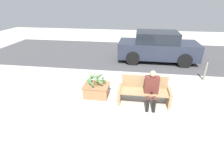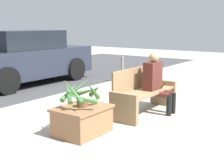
# 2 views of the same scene
# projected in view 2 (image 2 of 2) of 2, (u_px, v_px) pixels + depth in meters

# --- Properties ---
(ground_plane) EXTENTS (30.00, 30.00, 0.00)m
(ground_plane) POSITION_uv_depth(u_px,v_px,m) (157.00, 113.00, 6.32)
(ground_plane) COLOR #ADA89E
(bench) EXTENTS (1.72, 0.59, 0.91)m
(bench) POSITION_uv_depth(u_px,v_px,m) (143.00, 93.00, 6.30)
(bench) COLOR #8C704C
(bench) RESTS_ON ground_plane
(person_seated) EXTENTS (0.45, 0.59, 1.23)m
(person_seated) POSITION_uv_depth(u_px,v_px,m) (156.00, 79.00, 6.32)
(person_seated) COLOR #51231E
(person_seated) RESTS_ON ground_plane
(planter_box) EXTENTS (0.89, 0.69, 0.46)m
(planter_box) POSITION_uv_depth(u_px,v_px,m) (82.00, 119.00, 5.09)
(planter_box) COLOR #936642
(planter_box) RESTS_ON ground_plane
(potted_plant) EXTENTS (0.73, 0.73, 0.48)m
(potted_plant) POSITION_uv_depth(u_px,v_px,m) (81.00, 93.00, 5.01)
(potted_plant) COLOR brown
(potted_plant) RESTS_ON planter_box
(parked_car) EXTENTS (4.24, 1.98, 1.61)m
(parked_car) POSITION_uv_depth(u_px,v_px,m) (24.00, 58.00, 9.41)
(parked_car) COLOR #232838
(parked_car) RESTS_ON ground_plane
(bollard_post) EXTENTS (0.09, 0.09, 0.82)m
(bollard_post) POSITION_uv_depth(u_px,v_px,m) (122.00, 69.00, 9.65)
(bollard_post) COLOR slate
(bollard_post) RESTS_ON ground_plane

